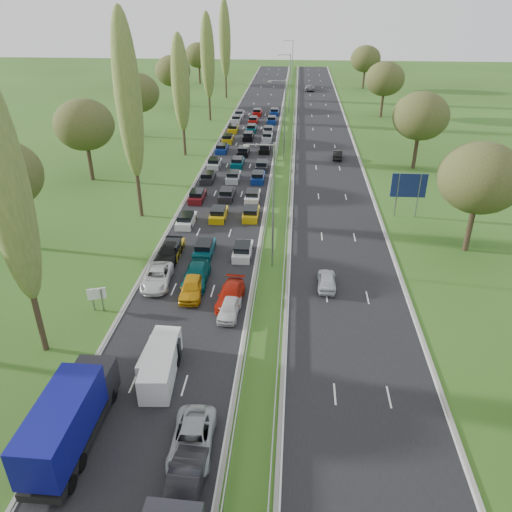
% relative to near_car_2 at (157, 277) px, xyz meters
% --- Properties ---
extents(ground, '(260.00, 260.00, 0.00)m').
position_rel_near_car_2_xyz_m(ground, '(10.14, 41.23, -0.74)').
color(ground, '#2D4B17').
rests_on(ground, ground).
extents(near_carriageway, '(10.50, 215.00, 0.04)m').
position_rel_near_car_2_xyz_m(near_carriageway, '(3.39, 43.73, -0.74)').
color(near_carriageway, black).
rests_on(near_carriageway, ground).
extents(far_carriageway, '(10.50, 215.00, 0.04)m').
position_rel_near_car_2_xyz_m(far_carriageway, '(16.89, 43.73, -0.74)').
color(far_carriageway, black).
rests_on(far_carriageway, ground).
extents(central_reservation, '(2.36, 215.00, 0.32)m').
position_rel_near_car_2_xyz_m(central_reservation, '(10.14, 43.73, -0.19)').
color(central_reservation, gray).
rests_on(central_reservation, ground).
extents(lamp_columns, '(0.18, 140.18, 12.00)m').
position_rel_near_car_2_xyz_m(lamp_columns, '(10.14, 39.23, 5.26)').
color(lamp_columns, gray).
rests_on(lamp_columns, ground).
extents(poplar_row, '(2.80, 127.80, 22.44)m').
position_rel_near_car_2_xyz_m(poplar_row, '(-5.86, 29.40, 11.65)').
color(poplar_row, '#2D2116').
rests_on(poplar_row, ground).
extents(woodland_left, '(8.00, 166.00, 11.10)m').
position_rel_near_car_2_xyz_m(woodland_left, '(-16.36, 23.85, 6.94)').
color(woodland_left, '#2D2116').
rests_on(woodland_left, ground).
extents(woodland_right, '(8.00, 153.00, 11.10)m').
position_rel_near_car_2_xyz_m(woodland_right, '(29.64, 27.90, 6.94)').
color(woodland_right, '#2D2116').
rests_on(woodland_right, ground).
extents(traffic_queue_fill, '(9.08, 69.72, 0.80)m').
position_rel_near_car_2_xyz_m(traffic_queue_fill, '(3.40, 38.68, -0.30)').
color(traffic_queue_fill, '#BF990C').
rests_on(traffic_queue_fill, ground).
extents(near_car_2, '(2.80, 5.35, 1.44)m').
position_rel_near_car_2_xyz_m(near_car_2, '(0.00, 0.00, 0.00)').
color(near_car_2, silver).
rests_on(near_car_2, near_carriageway).
extents(near_car_3, '(2.07, 4.99, 1.44)m').
position_rel_near_car_2_xyz_m(near_car_3, '(-0.04, 4.72, 0.00)').
color(near_car_3, black).
rests_on(near_car_3, near_carriageway).
extents(near_car_7, '(2.22, 5.31, 1.53)m').
position_rel_near_car_2_xyz_m(near_car_7, '(3.46, 0.59, 0.05)').
color(near_car_7, '#044849').
rests_on(near_car_7, near_carriageway).
extents(near_car_8, '(2.06, 4.70, 1.58)m').
position_rel_near_car_2_xyz_m(near_car_8, '(3.47, -1.52, 0.07)').
color(near_car_8, '#C1840C').
rests_on(near_car_8, near_carriageway).
extents(near_car_9, '(1.88, 4.93, 1.60)m').
position_rel_near_car_2_xyz_m(near_car_9, '(6.90, -21.04, 0.08)').
color(near_car_9, black).
rests_on(near_car_9, near_carriageway).
extents(near_car_10, '(2.57, 5.24, 1.43)m').
position_rel_near_car_2_xyz_m(near_car_10, '(6.71, -17.94, -0.00)').
color(near_car_10, '#A0A6A9').
rests_on(near_car_10, near_carriageway).
extents(near_car_11, '(2.33, 4.99, 1.41)m').
position_rel_near_car_2_xyz_m(near_car_11, '(6.95, -2.45, -0.02)').
color(near_car_11, '#A81A0A').
rests_on(near_car_11, near_carriageway).
extents(near_car_12, '(1.79, 3.96, 1.32)m').
position_rel_near_car_2_xyz_m(near_car_12, '(7.10, -4.30, -0.06)').
color(near_car_12, silver).
rests_on(near_car_12, near_carriageway).
extents(far_car_0, '(1.69, 4.06, 1.37)m').
position_rel_near_car_2_xyz_m(far_car_0, '(15.16, 0.79, -0.03)').
color(far_car_0, silver).
rests_on(far_car_0, far_carriageway).
extents(far_car_1, '(1.78, 4.24, 1.36)m').
position_rel_near_car_2_xyz_m(far_car_1, '(18.63, 40.12, -0.04)').
color(far_car_1, black).
rests_on(far_car_1, far_carriageway).
extents(far_car_2, '(2.77, 5.59, 1.52)m').
position_rel_near_car_2_xyz_m(far_car_2, '(15.12, 102.24, 0.04)').
color(far_car_2, gray).
rests_on(far_car_2, far_carriageway).
extents(blue_lorry, '(2.50, 9.01, 3.81)m').
position_rel_near_car_2_xyz_m(blue_lorry, '(-0.21, -17.96, 1.24)').
color(blue_lorry, black).
rests_on(blue_lorry, near_carriageway).
extents(white_van_front, '(1.96, 5.00, 2.01)m').
position_rel_near_car_2_xyz_m(white_van_front, '(3.43, -12.24, 0.29)').
color(white_van_front, silver).
rests_on(white_van_front, near_carriageway).
extents(white_van_rear, '(1.89, 4.82, 1.94)m').
position_rel_near_car_2_xyz_m(white_van_rear, '(3.18, -10.98, 0.26)').
color(white_van_rear, silver).
rests_on(white_van_rear, near_carriageway).
extents(info_sign, '(1.45, 0.59, 2.10)m').
position_rel_near_car_2_xyz_m(info_sign, '(-3.76, -4.49, 0.63)').
color(info_sign, gray).
rests_on(info_sign, ground).
extents(direction_sign, '(4.00, 0.16, 5.20)m').
position_rel_near_car_2_xyz_m(direction_sign, '(25.04, 17.58, 2.83)').
color(direction_sign, gray).
rests_on(direction_sign, ground).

